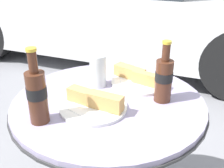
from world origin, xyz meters
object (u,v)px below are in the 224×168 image
at_px(cola_bottle_right, 37,94).
at_px(lunch_plate_near, 94,104).
at_px(cola_bottle_left, 164,78).
at_px(lunch_plate_far, 138,79).
at_px(parked_car, 116,5).
at_px(drinking_glass, 98,72).
at_px(bistro_table, 109,134).

xyz_separation_m(cola_bottle_right, lunch_plate_near, (0.13, 0.14, -0.08)).
distance_m(cola_bottle_left, lunch_plate_far, 0.18).
distance_m(cola_bottle_right, parked_car, 2.71).
bearing_deg(drinking_glass, cola_bottle_left, -5.12).
relative_size(cola_bottle_right, drinking_glass, 1.90).
height_order(bistro_table, drinking_glass, drinking_glass).
xyz_separation_m(bistro_table, lunch_plate_near, (-0.02, -0.08, 0.18)).
bearing_deg(cola_bottle_right, bistro_table, 54.25).
height_order(bistro_table, lunch_plate_near, lunch_plate_near).
bearing_deg(lunch_plate_far, lunch_plate_near, -108.30).
relative_size(cola_bottle_left, cola_bottle_right, 0.91).
relative_size(lunch_plate_near, lunch_plate_far, 1.02).
bearing_deg(lunch_plate_near, parked_car, 109.23).
relative_size(cola_bottle_left, lunch_plate_far, 0.97).
bearing_deg(lunch_plate_near, cola_bottle_left, 35.71).
bearing_deg(drinking_glass, lunch_plate_near, -70.41).
height_order(cola_bottle_left, lunch_plate_near, cola_bottle_left).
height_order(lunch_plate_near, parked_car, parked_car).
bearing_deg(lunch_plate_near, drinking_glass, 109.59).
xyz_separation_m(bistro_table, drinking_glass, (-0.09, 0.10, 0.22)).
bearing_deg(cola_bottle_right, drinking_glass, 77.43).
height_order(drinking_glass, lunch_plate_far, drinking_glass).
height_order(cola_bottle_left, cola_bottle_right, cola_bottle_right).
bearing_deg(lunch_plate_near, cola_bottle_right, -134.10).
xyz_separation_m(cola_bottle_left, parked_car, (-1.07, 2.31, -0.19)).
bearing_deg(drinking_glass, lunch_plate_far, 28.14).
xyz_separation_m(bistro_table, lunch_plate_far, (0.06, 0.18, 0.18)).
xyz_separation_m(lunch_plate_near, lunch_plate_far, (0.08, 0.26, -0.00)).
distance_m(bistro_table, lunch_plate_far, 0.26).
xyz_separation_m(lunch_plate_near, parked_car, (-0.86, 2.46, -0.12)).
xyz_separation_m(bistro_table, cola_bottle_left, (0.19, 0.07, 0.25)).
distance_m(cola_bottle_right, lunch_plate_far, 0.46).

